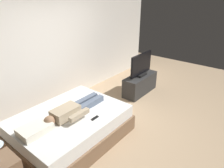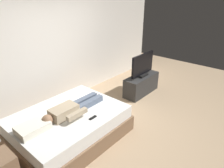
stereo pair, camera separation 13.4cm
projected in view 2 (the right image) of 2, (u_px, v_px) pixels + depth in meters
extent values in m
plane|color=tan|center=(114.00, 129.00, 4.11)|extent=(10.00, 10.00, 0.00)
cube|color=silver|center=(67.00, 43.00, 4.86)|extent=(6.40, 0.10, 2.80)
cube|color=brown|center=(70.00, 131.00, 3.82)|extent=(1.99, 1.51, 0.30)
cube|color=white|center=(69.00, 119.00, 3.71)|extent=(1.91, 1.43, 0.24)
cube|color=silver|center=(33.00, 128.00, 3.17)|extent=(0.48, 0.34, 0.12)
cube|color=tan|center=(64.00, 112.00, 3.53)|extent=(0.48, 0.28, 0.18)
sphere|color=#936B4C|center=(47.00, 120.00, 3.30)|extent=(0.18, 0.18, 0.18)
cube|color=slate|center=(90.00, 103.00, 3.87)|extent=(0.60, 0.11, 0.11)
cube|color=slate|center=(84.00, 100.00, 3.96)|extent=(0.60, 0.11, 0.11)
cube|color=tan|center=(77.00, 114.00, 3.39)|extent=(0.40, 0.08, 0.08)
cube|color=black|center=(93.00, 118.00, 3.51)|extent=(0.15, 0.04, 0.02)
cube|color=#2D2D2D|center=(141.00, 84.00, 5.44)|extent=(1.10, 0.40, 0.50)
cube|color=black|center=(142.00, 75.00, 5.33)|extent=(0.32, 0.20, 0.05)
cube|color=black|center=(143.00, 64.00, 5.20)|extent=(0.88, 0.05, 0.54)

